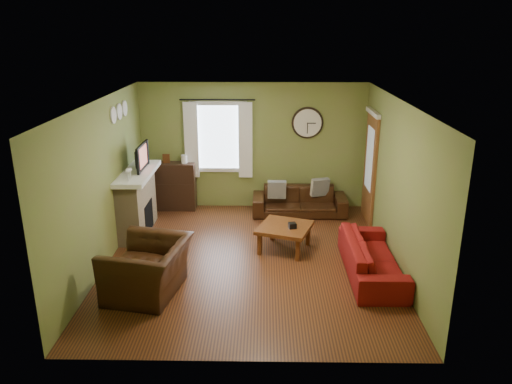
{
  "coord_description": "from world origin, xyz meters",
  "views": [
    {
      "loc": [
        0.23,
        -7.41,
        3.68
      ],
      "look_at": [
        0.1,
        0.4,
        1.05
      ],
      "focal_mm": 35.0,
      "sensor_mm": 36.0,
      "label": 1
    }
  ],
  "objects_px": {
    "armchair": "(148,269)",
    "bookshelf": "(175,186)",
    "sofa_brown": "(299,201)",
    "coffee_table": "(285,238)",
    "sofa_red": "(372,257)"
  },
  "relations": [
    {
      "from": "armchair",
      "to": "bookshelf",
      "type": "bearing_deg",
      "value": -166.01
    },
    {
      "from": "sofa_brown",
      "to": "coffee_table",
      "type": "distance_m",
      "value": 1.76
    },
    {
      "from": "bookshelf",
      "to": "sofa_brown",
      "type": "bearing_deg",
      "value": -5.86
    },
    {
      "from": "sofa_brown",
      "to": "coffee_table",
      "type": "relative_size",
      "value": 2.28
    },
    {
      "from": "sofa_red",
      "to": "coffee_table",
      "type": "xyz_separation_m",
      "value": [
        -1.31,
        0.86,
        -0.06
      ]
    },
    {
      "from": "sofa_brown",
      "to": "armchair",
      "type": "bearing_deg",
      "value": -126.44
    },
    {
      "from": "bookshelf",
      "to": "coffee_table",
      "type": "bearing_deg",
      "value": -42.06
    },
    {
      "from": "bookshelf",
      "to": "sofa_red",
      "type": "bearing_deg",
      "value": -39.04
    },
    {
      "from": "bookshelf",
      "to": "armchair",
      "type": "distance_m",
      "value": 3.48
    },
    {
      "from": "sofa_brown",
      "to": "sofa_red",
      "type": "xyz_separation_m",
      "value": [
        0.95,
        -2.58,
        0.01
      ]
    },
    {
      "from": "sofa_brown",
      "to": "armchair",
      "type": "relative_size",
      "value": 1.59
    },
    {
      "from": "sofa_red",
      "to": "coffee_table",
      "type": "bearing_deg",
      "value": 56.66
    },
    {
      "from": "sofa_red",
      "to": "coffee_table",
      "type": "relative_size",
      "value": 2.35
    },
    {
      "from": "sofa_brown",
      "to": "bookshelf",
      "type": "bearing_deg",
      "value": 174.14
    },
    {
      "from": "armchair",
      "to": "sofa_brown",
      "type": "bearing_deg",
      "value": 154.33
    }
  ]
}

